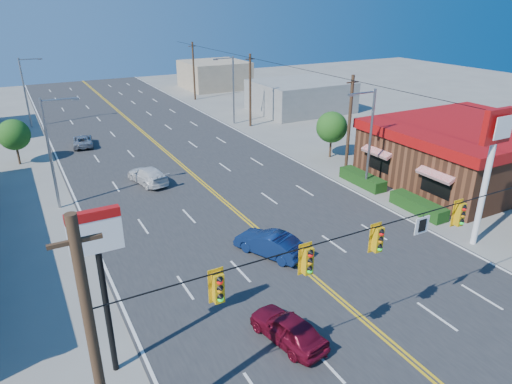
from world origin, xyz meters
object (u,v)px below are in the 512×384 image
car_magenta (288,329)px  car_silver (83,141)px  kfc_pylon (492,151)px  car_white (148,176)px  car_blue (270,244)px  signal_span (397,245)px  pizza_hut_sign (99,260)px  kfc (467,151)px

car_magenta → car_silver: 35.00m
kfc_pylon → car_white: kfc_pylon is taller
car_magenta → car_blue: 7.48m
signal_span → pizza_hut_sign: (-10.88, 4.00, 0.30)m
car_magenta → car_silver: (-3.01, 34.87, -0.10)m
car_silver → car_magenta: bearing=102.4°
kfc_pylon → pizza_hut_sign: bearing=180.0°
kfc_pylon → car_magenta: kfc_pylon is taller
signal_span → car_magenta: size_ratio=6.19×
car_blue → pizza_hut_sign: bearing=0.7°
car_magenta → pizza_hut_sign: bearing=-26.7°
kfc → car_magenta: bearing=-157.2°
car_white → kfc: bearing=142.7°
pizza_hut_sign → car_blue: 12.07m
car_magenta → car_white: (-0.02, 21.56, 0.00)m
car_silver → signal_span: bearing=107.9°
kfc → car_white: kfc is taller
car_magenta → car_silver: car_magenta is taller
car_blue → car_magenta: bearing=41.2°
kfc_pylon → pizza_hut_sign: (-22.00, 0.00, -0.86)m
car_magenta → signal_span: bearing=141.3°
kfc → car_silver: kfc is taller
signal_span → car_white: size_ratio=5.25×
pizza_hut_sign → car_magenta: (7.09, -2.00, -4.51)m
pizza_hut_sign → car_blue: bearing=25.6°
kfc → car_magenta: size_ratio=4.15×
kfc → signal_span: bearing=-149.1°
kfc → car_silver: 36.62m
car_white → car_silver: (-2.99, 13.30, -0.10)m
kfc → car_silver: size_ratio=3.95×
kfc → car_blue: 21.08m
signal_span → car_white: (-3.81, 23.56, -4.21)m
car_blue → signal_span: bearing=70.0°
car_magenta → car_white: car_white is taller
kfc_pylon → car_blue: (-11.88, 4.84, -5.32)m
signal_span → car_silver: size_ratio=5.89×
signal_span → kfc: (20.02, 12.00, -2.51)m
kfc_pylon → kfc: bearing=42.0°
pizza_hut_sign → car_white: 21.29m
kfc_pylon → car_white: bearing=127.4°
car_white → kfc_pylon: bearing=115.9°
kfc_pylon → car_magenta: bearing=-172.4°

